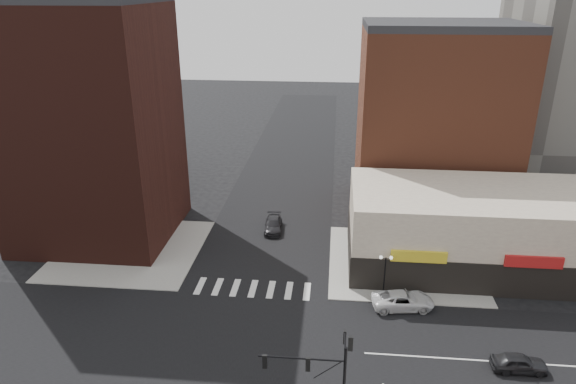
{
  "coord_description": "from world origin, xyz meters",
  "views": [
    {
      "loc": [
        7.17,
        -32.69,
        26.63
      ],
      "look_at": [
        3.46,
        5.72,
        11.0
      ],
      "focal_mm": 32.0,
      "sensor_mm": 36.0,
      "label": 1
    }
  ],
  "objects_px": {
    "traffic_signal": "(329,370)",
    "white_suv": "(403,300)",
    "street_lamp_ne": "(385,266)",
    "dark_sedan_north": "(273,225)",
    "dark_sedan_east": "(519,363)"
  },
  "relations": [
    {
      "from": "traffic_signal",
      "to": "white_suv",
      "type": "relative_size",
      "value": 1.43
    },
    {
      "from": "street_lamp_ne",
      "to": "dark_sedan_north",
      "type": "distance_m",
      "value": 17.51
    },
    {
      "from": "white_suv",
      "to": "dark_sedan_north",
      "type": "bearing_deg",
      "value": 35.18
    },
    {
      "from": "street_lamp_ne",
      "to": "white_suv",
      "type": "xyz_separation_m",
      "value": [
        1.58,
        -1.5,
        -2.53
      ]
    },
    {
      "from": "white_suv",
      "to": "dark_sedan_east",
      "type": "xyz_separation_m",
      "value": [
        7.68,
        -7.31,
        -0.07
      ]
    },
    {
      "from": "dark_sedan_east",
      "to": "dark_sedan_north",
      "type": "height_order",
      "value": "dark_sedan_north"
    },
    {
      "from": "street_lamp_ne",
      "to": "dark_sedan_east",
      "type": "relative_size",
      "value": 1.03
    },
    {
      "from": "traffic_signal",
      "to": "dark_sedan_north",
      "type": "relative_size",
      "value": 1.63
    },
    {
      "from": "white_suv",
      "to": "dark_sedan_north",
      "type": "relative_size",
      "value": 1.14
    },
    {
      "from": "street_lamp_ne",
      "to": "dark_sedan_north",
      "type": "height_order",
      "value": "street_lamp_ne"
    },
    {
      "from": "dark_sedan_north",
      "to": "street_lamp_ne",
      "type": "bearing_deg",
      "value": -50.98
    },
    {
      "from": "street_lamp_ne",
      "to": "white_suv",
      "type": "bearing_deg",
      "value": -43.45
    },
    {
      "from": "traffic_signal",
      "to": "dark_sedan_east",
      "type": "height_order",
      "value": "traffic_signal"
    },
    {
      "from": "street_lamp_ne",
      "to": "traffic_signal",
      "type": "bearing_deg",
      "value": -106.75
    },
    {
      "from": "dark_sedan_north",
      "to": "dark_sedan_east",
      "type": "bearing_deg",
      "value": -49.34
    }
  ]
}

